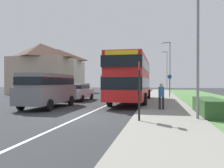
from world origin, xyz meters
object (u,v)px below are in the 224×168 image
Objects in this scene: double_decker_bus at (132,77)px; bus_stop_sign at (139,87)px; pedestrian_at_stop at (161,95)px; cycle_route_sign at (170,85)px; parked_car_silver at (78,91)px; street_lamp_far at (166,68)px; street_lamp_near at (196,12)px; parked_van_grey at (48,88)px; street_lamp_mid at (169,65)px.

double_decker_bus reaches higher than bus_stop_sign.
pedestrian_at_stop is 11.04m from cycle_route_sign.
parked_car_silver is 26.78m from street_lamp_far.
street_lamp_far is at bearing 86.29° from bus_stop_sign.
double_decker_bus is 5.90m from pedestrian_at_stop.
parked_car_silver is at bearing -109.60° from street_lamp_far.
parked_car_silver is at bearing 132.80° from street_lamp_near.
bus_stop_sign reaches higher than pedestrian_at_stop.
parked_car_silver is 13.78m from street_lamp_near.
pedestrian_at_stop is at bearing 114.19° from street_lamp_near.
parked_van_grey is 2.10× the size of bus_stop_sign.
cycle_route_sign is (1.95, 15.24, -0.11)m from bus_stop_sign.
double_decker_bus is 11.44m from street_lamp_mid.
street_lamp_far is (-0.07, 34.71, -0.42)m from street_lamp_near.
parked_van_grey is 7.50m from pedestrian_at_stop.
bus_stop_sign is (1.40, -9.54, -0.60)m from double_decker_bus.
bus_stop_sign is at bearing -97.31° from cycle_route_sign.
bus_stop_sign is at bearing -93.71° from street_lamp_far.
pedestrian_at_stop is (7.55, -6.51, 0.08)m from parked_car_silver.
street_lamp_far reaches higher than street_lamp_mid.
parked_van_grey is at bearing -118.99° from street_lamp_mid.
street_lamp_far reaches higher than parked_van_grey.
pedestrian_at_stop is at bearing 77.27° from bus_stop_sign.
street_lamp_far is (2.32, 35.77, 2.85)m from bus_stop_sign.
bus_stop_sign is 4.19m from street_lamp_near.
parked_car_silver is (-5.19, 1.22, -1.25)m from double_decker_bus.
double_decker_bus is 4.51× the size of cycle_route_sign.
street_lamp_near reaches higher than street_lamp_far.
double_decker_bus is at bearing -13.27° from parked_car_silver.
parked_van_grey is 6.10m from parked_car_silver.
parked_van_grey is 2.17× the size of cycle_route_sign.
pedestrian_at_stop reaches higher than parked_car_silver.
street_lamp_far is at bearing 90.12° from street_lamp_near.
street_lamp_near is at bearing 23.94° from bus_stop_sign.
parked_van_grey is 1.20× the size of parked_car_silver.
pedestrian_at_stop is at bearing -3.26° from parked_van_grey.
pedestrian_at_stop is 0.64× the size of bus_stop_sign.
parked_car_silver is at bearing -152.29° from cycle_route_sign.
street_lamp_near is (8.98, -9.70, 3.92)m from parked_car_silver.
street_lamp_near is at bearing -89.18° from street_lamp_mid.
street_lamp_near is (0.44, -14.18, 3.38)m from cycle_route_sign.
parked_van_grey is at bearing -136.53° from double_decker_bus.
street_lamp_near reaches higher than street_lamp_mid.
street_lamp_mid reaches higher than bus_stop_sign.
double_decker_bus reaches higher than parked_van_grey.
parked_van_grey is 32.47m from street_lamp_far.
cycle_route_sign is at bearing 51.27° from parked_van_grey.
street_lamp_near is 1.25× the size of street_lamp_mid.
bus_stop_sign is 15.37m from cycle_route_sign.
cycle_route_sign is (3.35, 5.71, -0.72)m from double_decker_bus.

